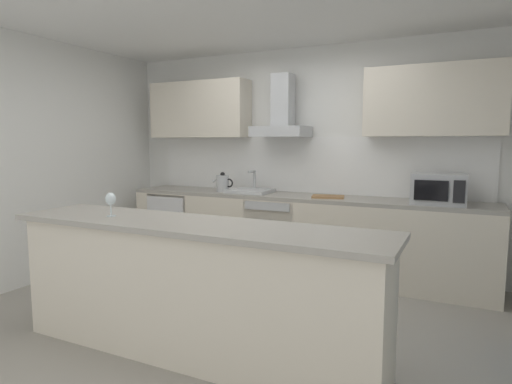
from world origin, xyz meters
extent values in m
cube|color=gray|center=(0.00, 0.00, -0.01)|extent=(5.74, 4.53, 0.02)
cube|color=white|center=(0.00, 0.00, 2.61)|extent=(5.74, 4.53, 0.02)
cube|color=white|center=(0.00, 1.82, 1.30)|extent=(5.74, 0.12, 2.60)
cube|color=white|center=(-2.43, 0.00, 1.30)|extent=(0.12, 4.53, 2.60)
cube|color=white|center=(0.00, 1.75, 1.23)|extent=(4.03, 0.02, 0.66)
cube|color=beige|center=(0.00, 1.44, 0.43)|extent=(4.17, 0.60, 0.86)
cube|color=#9E998E|center=(0.00, 1.44, 0.88)|extent=(4.17, 0.60, 0.04)
cube|color=beige|center=(0.04, -0.70, 0.46)|extent=(2.70, 0.52, 0.91)
cube|color=#9E998E|center=(0.04, -0.70, 0.93)|extent=(2.80, 0.64, 0.04)
cube|color=beige|center=(-1.39, 1.59, 1.91)|extent=(1.33, 0.32, 0.70)
cube|color=beige|center=(1.39, 1.59, 1.91)|extent=(1.33, 0.32, 0.70)
cube|color=slate|center=(-0.23, 1.42, 0.46)|extent=(0.60, 0.56, 0.80)
cube|color=black|center=(-0.23, 1.13, 0.40)|extent=(0.50, 0.02, 0.48)
cube|color=#B7BABC|center=(-0.23, 1.13, 0.80)|extent=(0.54, 0.02, 0.09)
cylinder|color=#B7BABC|center=(-0.23, 1.10, 0.64)|extent=(0.49, 0.02, 0.02)
cube|color=white|center=(-1.62, 1.42, 0.42)|extent=(0.58, 0.56, 0.85)
cube|color=silver|center=(-1.62, 1.13, 0.43)|extent=(0.55, 0.02, 0.80)
cylinder|color=#B7BABC|center=(-1.40, 1.11, 0.47)|extent=(0.02, 0.02, 0.38)
cube|color=#B7BABC|center=(1.49, 1.39, 1.05)|extent=(0.50, 0.36, 0.30)
cube|color=black|center=(1.43, 1.20, 1.05)|extent=(0.30, 0.02, 0.19)
cube|color=black|center=(1.67, 1.20, 1.05)|extent=(0.10, 0.01, 0.21)
cube|color=silver|center=(-0.59, 1.42, 0.92)|extent=(0.50, 0.40, 0.04)
cylinder|color=#B7BABC|center=(-0.59, 1.55, 1.03)|extent=(0.03, 0.03, 0.26)
cylinder|color=#B7BABC|center=(-0.59, 1.47, 1.15)|extent=(0.03, 0.16, 0.03)
cylinder|color=#B7BABC|center=(-0.94, 1.38, 1.00)|extent=(0.15, 0.15, 0.20)
sphere|color=black|center=(-0.94, 1.38, 1.11)|extent=(0.06, 0.06, 0.06)
cone|color=#B7BABC|center=(-1.04, 1.38, 1.04)|extent=(0.09, 0.04, 0.07)
torus|color=black|center=(-0.85, 1.38, 1.01)|extent=(0.11, 0.02, 0.11)
cube|color=#B7BABC|center=(-0.23, 1.52, 1.62)|extent=(0.62, 0.45, 0.12)
cube|color=#B7BABC|center=(-0.23, 1.57, 1.98)|extent=(0.22, 0.22, 0.60)
cylinder|color=silver|center=(-0.64, -0.76, 0.96)|extent=(0.07, 0.07, 0.01)
cylinder|color=silver|center=(-0.64, -0.76, 1.00)|extent=(0.01, 0.01, 0.09)
ellipsoid|color=silver|center=(-0.64, -0.76, 1.08)|extent=(0.08, 0.08, 0.10)
cube|color=#9E7247|center=(0.38, 1.39, 0.91)|extent=(0.38, 0.29, 0.02)
camera|label=1|loc=(1.73, -3.15, 1.51)|focal=30.46mm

